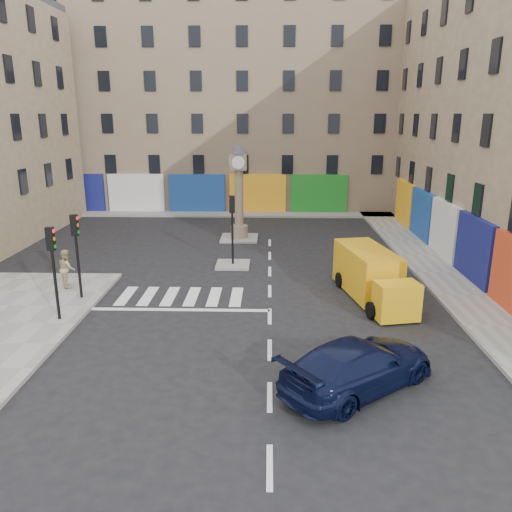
{
  "coord_description": "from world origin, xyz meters",
  "views": [
    {
      "loc": [
        -0.06,
        -17.83,
        7.94
      ],
      "look_at": [
        -0.61,
        2.94,
        2.0
      ],
      "focal_mm": 35.0,
      "sensor_mm": 36.0,
      "label": 1
    }
  ],
  "objects_px": {
    "yellow_van": "(372,276)",
    "traffic_light_left_far": "(76,243)",
    "traffic_light_island": "(232,219)",
    "clock_pillar": "(239,185)",
    "navy_sedan": "(359,365)",
    "traffic_light_left_near": "(53,259)",
    "pedestrian_tan": "(67,268)"
  },
  "relations": [
    {
      "from": "traffic_light_left_far",
      "to": "navy_sedan",
      "type": "height_order",
      "value": "traffic_light_left_far"
    },
    {
      "from": "traffic_light_island",
      "to": "yellow_van",
      "type": "distance_m",
      "value": 8.2
    },
    {
      "from": "traffic_light_left_near",
      "to": "pedestrian_tan",
      "type": "height_order",
      "value": "traffic_light_left_near"
    },
    {
      "from": "traffic_light_left_near",
      "to": "navy_sedan",
      "type": "xyz_separation_m",
      "value": [
        10.94,
        -4.63,
        -1.86
      ]
    },
    {
      "from": "traffic_light_left_far",
      "to": "traffic_light_island",
      "type": "relative_size",
      "value": 1.0
    },
    {
      "from": "traffic_light_island",
      "to": "clock_pillar",
      "type": "bearing_deg",
      "value": 90.0
    },
    {
      "from": "traffic_light_left_near",
      "to": "navy_sedan",
      "type": "distance_m",
      "value": 12.02
    },
    {
      "from": "clock_pillar",
      "to": "traffic_light_island",
      "type": "bearing_deg",
      "value": -90.0
    },
    {
      "from": "traffic_light_island",
      "to": "clock_pillar",
      "type": "height_order",
      "value": "clock_pillar"
    },
    {
      "from": "traffic_light_island",
      "to": "navy_sedan",
      "type": "bearing_deg",
      "value": -69.54
    },
    {
      "from": "traffic_light_island",
      "to": "traffic_light_left_far",
      "type": "bearing_deg",
      "value": -139.4
    },
    {
      "from": "navy_sedan",
      "to": "yellow_van",
      "type": "distance_m",
      "value": 7.91
    },
    {
      "from": "traffic_light_left_near",
      "to": "traffic_light_island",
      "type": "relative_size",
      "value": 1.0
    },
    {
      "from": "traffic_light_island",
      "to": "yellow_van",
      "type": "bearing_deg",
      "value": -36.15
    },
    {
      "from": "traffic_light_left_near",
      "to": "traffic_light_left_far",
      "type": "xyz_separation_m",
      "value": [
        0.0,
        2.4,
        0.0
      ]
    },
    {
      "from": "traffic_light_left_far",
      "to": "traffic_light_island",
      "type": "bearing_deg",
      "value": 40.6
    },
    {
      "from": "traffic_light_left_far",
      "to": "navy_sedan",
      "type": "bearing_deg",
      "value": -32.73
    },
    {
      "from": "navy_sedan",
      "to": "traffic_light_left_far",
      "type": "bearing_deg",
      "value": 18.97
    },
    {
      "from": "yellow_van",
      "to": "pedestrian_tan",
      "type": "xyz_separation_m",
      "value": [
        -13.92,
        0.75,
        -0.01
      ]
    },
    {
      "from": "yellow_van",
      "to": "navy_sedan",
      "type": "bearing_deg",
      "value": -114.77
    },
    {
      "from": "yellow_van",
      "to": "traffic_light_left_far",
      "type": "bearing_deg",
      "value": 171.79
    },
    {
      "from": "traffic_light_left_near",
      "to": "pedestrian_tan",
      "type": "xyz_separation_m",
      "value": [
        -1.12,
        3.8,
        -1.58
      ]
    },
    {
      "from": "traffic_light_island",
      "to": "pedestrian_tan",
      "type": "xyz_separation_m",
      "value": [
        -7.42,
        -4.0,
        -1.55
      ]
    },
    {
      "from": "traffic_light_left_far",
      "to": "pedestrian_tan",
      "type": "relative_size",
      "value": 2.07
    },
    {
      "from": "traffic_light_left_near",
      "to": "traffic_light_island",
      "type": "distance_m",
      "value": 10.03
    },
    {
      "from": "traffic_light_island",
      "to": "yellow_van",
      "type": "xyz_separation_m",
      "value": [
        6.5,
        -4.75,
        -1.54
      ]
    },
    {
      "from": "clock_pillar",
      "to": "yellow_van",
      "type": "relative_size",
      "value": 1.01
    },
    {
      "from": "traffic_light_left_far",
      "to": "clock_pillar",
      "type": "distance_m",
      "value": 13.05
    },
    {
      "from": "navy_sedan",
      "to": "pedestrian_tan",
      "type": "relative_size",
      "value": 2.95
    },
    {
      "from": "yellow_van",
      "to": "clock_pillar",
      "type": "bearing_deg",
      "value": 110.05
    },
    {
      "from": "clock_pillar",
      "to": "navy_sedan",
      "type": "distance_m",
      "value": 19.2
    },
    {
      "from": "traffic_light_left_far",
      "to": "pedestrian_tan",
      "type": "height_order",
      "value": "traffic_light_left_far"
    }
  ]
}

